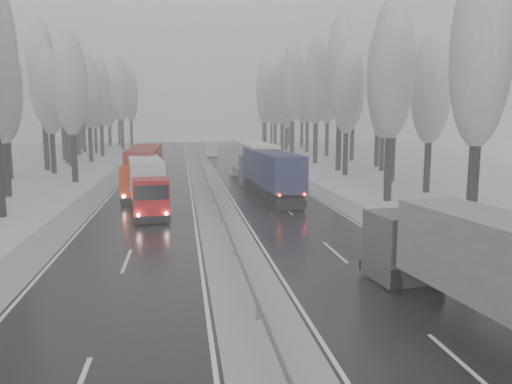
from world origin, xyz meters
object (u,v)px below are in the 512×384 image
object	(u,v)px
truck_blue_box	(268,170)
truck_cream_box	(251,159)
truck_red_white	(145,178)
box_truck_distant	(212,149)
truck_red_red	(144,166)

from	to	relation	value
truck_blue_box	truck_cream_box	xyz separation A→B (m)	(-0.18, 9.47, 0.15)
truck_blue_box	truck_red_white	bearing A→B (deg)	-168.04
truck_blue_box	box_truck_distant	distance (m)	46.67
truck_cream_box	truck_red_white	world-z (taller)	truck_cream_box
truck_cream_box	box_truck_distant	bearing A→B (deg)	91.10
truck_blue_box	truck_red_white	xyz separation A→B (m)	(-10.34, -2.80, -0.17)
truck_red_white	truck_red_red	world-z (taller)	truck_red_red
box_truck_distant	truck_red_white	distance (m)	50.10
truck_blue_box	box_truck_distant	xyz separation A→B (m)	(-2.14, 46.61, -1.05)
truck_red_white	truck_blue_box	bearing A→B (deg)	8.37
truck_blue_box	truck_red_red	bearing A→B (deg)	154.24
truck_blue_box	truck_red_red	size ratio (longest dim) A/B	0.99
truck_cream_box	truck_red_red	xyz separation A→B (m)	(-10.73, -4.94, -0.13)
truck_cream_box	truck_red_white	size ratio (longest dim) A/B	1.14
truck_cream_box	box_truck_distant	xyz separation A→B (m)	(-1.95, 37.14, -1.21)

